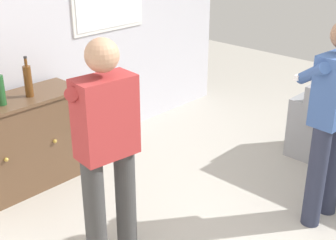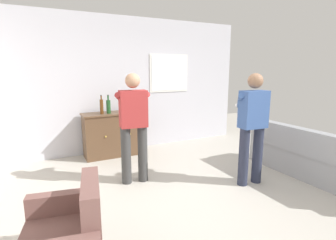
{
  "view_description": "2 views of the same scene",
  "coord_description": "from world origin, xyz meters",
  "px_view_note": "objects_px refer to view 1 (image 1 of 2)",
  "views": [
    {
      "loc": [
        -2.35,
        -1.32,
        2.35
      ],
      "look_at": [
        -0.07,
        0.84,
        0.98
      ],
      "focal_mm": 50.0,
      "sensor_mm": 36.0,
      "label": 1
    },
    {
      "loc": [
        -1.88,
        -2.77,
        1.74
      ],
      "look_at": [
        -0.15,
        0.65,
        0.99
      ],
      "focal_mm": 28.0,
      "sensor_mm": 36.0,
      "label": 2
    }
  ],
  "objects_px": {
    "sideboard_cabinet": "(18,145)",
    "bottle_liquor_amber": "(0,89)",
    "bottle_spirits_clear": "(28,81)",
    "person_standing_left": "(106,147)",
    "person_standing_right": "(332,115)"
  },
  "relations": [
    {
      "from": "sideboard_cabinet",
      "to": "bottle_liquor_amber",
      "type": "xyz_separation_m",
      "value": [
        -0.12,
        -0.05,
        0.58
      ]
    },
    {
      "from": "bottle_liquor_amber",
      "to": "bottle_spirits_clear",
      "type": "distance_m",
      "value": 0.27
    },
    {
      "from": "sideboard_cabinet",
      "to": "bottle_liquor_amber",
      "type": "relative_size",
      "value": 3.45
    },
    {
      "from": "person_standing_left",
      "to": "person_standing_right",
      "type": "height_order",
      "value": "same"
    },
    {
      "from": "bottle_spirits_clear",
      "to": "sideboard_cabinet",
      "type": "bearing_deg",
      "value": 163.82
    },
    {
      "from": "sideboard_cabinet",
      "to": "bottle_spirits_clear",
      "type": "relative_size",
      "value": 3.41
    },
    {
      "from": "bottle_liquor_amber",
      "to": "person_standing_left",
      "type": "relative_size",
      "value": 0.22
    },
    {
      "from": "sideboard_cabinet",
      "to": "person_standing_left",
      "type": "bearing_deg",
      "value": -93.43
    },
    {
      "from": "sideboard_cabinet",
      "to": "person_standing_left",
      "type": "distance_m",
      "value": 1.48
    },
    {
      "from": "sideboard_cabinet",
      "to": "person_standing_right",
      "type": "distance_m",
      "value": 2.73
    },
    {
      "from": "sideboard_cabinet",
      "to": "bottle_spirits_clear",
      "type": "bearing_deg",
      "value": -16.18
    },
    {
      "from": "person_standing_right",
      "to": "bottle_spirits_clear",
      "type": "bearing_deg",
      "value": 120.82
    },
    {
      "from": "bottle_liquor_amber",
      "to": "person_standing_right",
      "type": "xyz_separation_m",
      "value": [
        1.59,
        -2.2,
        -0.08
      ]
    },
    {
      "from": "sideboard_cabinet",
      "to": "bottle_spirits_clear",
      "type": "height_order",
      "value": "bottle_spirits_clear"
    },
    {
      "from": "bottle_liquor_amber",
      "to": "person_standing_right",
      "type": "distance_m",
      "value": 2.71
    }
  ]
}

